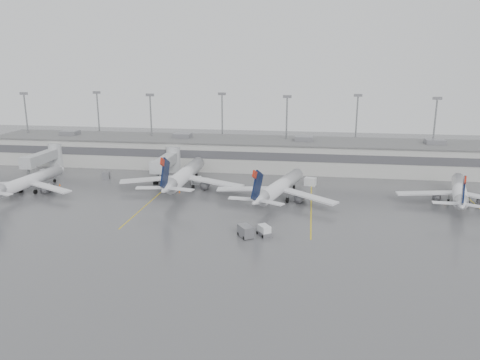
# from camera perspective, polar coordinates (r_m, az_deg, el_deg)

# --- Properties ---
(ground) EXTENTS (260.00, 260.00, 0.00)m
(ground) POSITION_cam_1_polar(r_m,az_deg,el_deg) (80.51, -4.05, -7.65)
(ground) COLOR #505053
(ground) RESTS_ON ground
(terminal) EXTENTS (152.00, 17.00, 9.45)m
(terminal) POSITION_cam_1_polar(r_m,az_deg,el_deg) (134.31, 1.29, 3.29)
(terminal) COLOR #B1B1AC
(terminal) RESTS_ON ground
(light_masts) EXTENTS (142.40, 8.00, 20.60)m
(light_masts) POSITION_cam_1_polar(r_m,az_deg,el_deg) (138.67, 1.62, 6.93)
(light_masts) COLOR gray
(light_masts) RESTS_ON ground
(jet_bridge_left) EXTENTS (4.00, 17.20, 7.00)m
(jet_bridge_left) POSITION_cam_1_polar(r_m,az_deg,el_deg) (141.18, -22.37, 2.62)
(jet_bridge_left) COLOR #A6A8AB
(jet_bridge_left) RESTS_ON ground
(jet_bridge_right) EXTENTS (4.00, 17.20, 7.00)m
(jet_bridge_right) POSITION_cam_1_polar(r_m,az_deg,el_deg) (126.90, -8.65, 2.32)
(jet_bridge_right) COLOR #A6A8AB
(jet_bridge_right) RESTS_ON ground
(stand_markings) EXTENTS (105.25, 40.00, 0.01)m
(stand_markings) POSITION_cam_1_polar(r_m,az_deg,el_deg) (102.70, -1.14, -2.65)
(stand_markings) COLOR gold
(stand_markings) RESTS_ON ground
(jet_far_left) EXTENTS (25.07, 28.19, 9.12)m
(jet_far_left) POSITION_cam_1_polar(r_m,az_deg,el_deg) (119.43, -24.40, -0.11)
(jet_far_left) COLOR silver
(jet_far_left) RESTS_ON ground
(jet_mid_left) EXTENTS (30.18, 33.82, 10.94)m
(jet_mid_left) POSITION_cam_1_polar(r_m,az_deg,el_deg) (112.67, -6.86, 0.59)
(jet_mid_left) COLOR silver
(jet_mid_left) RESTS_ON ground
(jet_mid_right) EXTENTS (26.69, 30.35, 10.07)m
(jet_mid_right) POSITION_cam_1_polar(r_m,az_deg,el_deg) (102.90, 4.78, -0.86)
(jet_mid_right) COLOR silver
(jet_mid_right) RESTS_ON ground
(jet_far_right) EXTENTS (25.01, 28.39, 9.36)m
(jet_far_right) POSITION_cam_1_polar(r_m,az_deg,el_deg) (110.64, 25.20, -1.24)
(jet_far_right) COLOR silver
(jet_far_right) RESTS_ON ground
(baggage_tug) EXTENTS (3.06, 3.38, 1.86)m
(baggage_tug) POSITION_cam_1_polar(r_m,az_deg,el_deg) (83.41, 2.97, -6.29)
(baggage_tug) COLOR white
(baggage_tug) RESTS_ON ground
(baggage_cart) EXTENTS (3.31, 3.70, 2.07)m
(baggage_cart) POSITION_cam_1_polar(r_m,az_deg,el_deg) (82.52, 0.67, -6.24)
(baggage_cart) COLOR slate
(baggage_cart) RESTS_ON ground
(gse_uld_a) EXTENTS (2.39, 1.81, 1.54)m
(gse_uld_a) POSITION_cam_1_polar(r_m,az_deg,el_deg) (136.58, -22.70, 0.88)
(gse_uld_a) COLOR white
(gse_uld_a) RESTS_ON ground
(gse_uld_b) EXTENTS (3.08, 2.50, 1.89)m
(gse_uld_b) POSITION_cam_1_polar(r_m,az_deg,el_deg) (117.19, -5.35, -0.06)
(gse_uld_b) COLOR white
(gse_uld_b) RESTS_ON ground
(gse_uld_c) EXTENTS (3.07, 2.40, 1.93)m
(gse_uld_c) POSITION_cam_1_polar(r_m,az_deg,el_deg) (116.85, 8.56, -0.20)
(gse_uld_c) COLOR white
(gse_uld_c) RESTS_ON ground
(gse_loader) EXTENTS (2.37, 3.16, 1.77)m
(gse_loader) POSITION_cam_1_polar(r_m,az_deg,el_deg) (127.32, -16.01, 0.58)
(gse_loader) COLOR slate
(gse_loader) RESTS_ON ground
(cone_a) EXTENTS (0.39, 0.39, 0.63)m
(cone_a) POSITION_cam_1_polar(r_m,az_deg,el_deg) (123.60, -21.12, -0.53)
(cone_a) COLOR #FA5B05
(cone_a) RESTS_ON ground
(cone_b) EXTENTS (0.41, 0.41, 0.65)m
(cone_b) POSITION_cam_1_polar(r_m,az_deg,el_deg) (110.52, -7.39, -1.36)
(cone_b) COLOR #FA5B05
(cone_b) RESTS_ON ground
(cone_c) EXTENTS (0.38, 0.38, 0.60)m
(cone_c) POSITION_cam_1_polar(r_m,az_deg,el_deg) (109.04, 2.94, -1.48)
(cone_c) COLOR #FA5B05
(cone_c) RESTS_ON ground
(cone_d) EXTENTS (0.47, 0.47, 0.74)m
(cone_d) POSITION_cam_1_polar(r_m,az_deg,el_deg) (110.13, 23.72, -2.53)
(cone_d) COLOR #FA5B05
(cone_d) RESTS_ON ground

